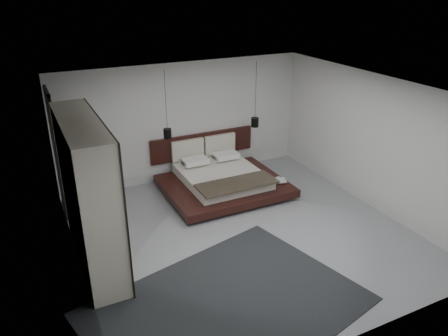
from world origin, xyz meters
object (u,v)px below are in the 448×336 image
lattice_screen (57,154)px  pendant_left (167,133)px  bed (221,178)px  wardrobe (89,195)px  rug (227,307)px  pendant_right (255,122)px

lattice_screen → pendant_left: pendant_left is taller
bed → wardrobe: wardrobe is taller
rug → pendant_left: bearing=82.3°
lattice_screen → pendant_right: pendant_right is taller
pendant_right → rug: size_ratio=0.40×
pendant_left → wardrobe: 2.83m
pendant_right → wardrobe: bearing=-155.4°
lattice_screen → bed: 3.58m
bed → wardrobe: (-3.14, -1.53, 0.99)m
lattice_screen → bed: size_ratio=0.97×
pendant_left → wardrobe: bearing=-136.4°
lattice_screen → pendant_right: size_ratio=1.68×
pendant_left → pendant_right: size_ratio=0.97×
lattice_screen → pendant_left: 2.30m
wardrobe → lattice_screen: bearing=96.9°
pendant_right → wardrobe: (-4.24, -1.94, -0.10)m
rug → bed: bearing=65.5°
bed → pendant_left: size_ratio=1.79×
pendant_left → rug: bearing=-97.7°
lattice_screen → wardrobe: (0.25, -2.07, -0.03)m
rug → wardrobe: bearing=125.8°
pendant_left → rug: 4.30m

